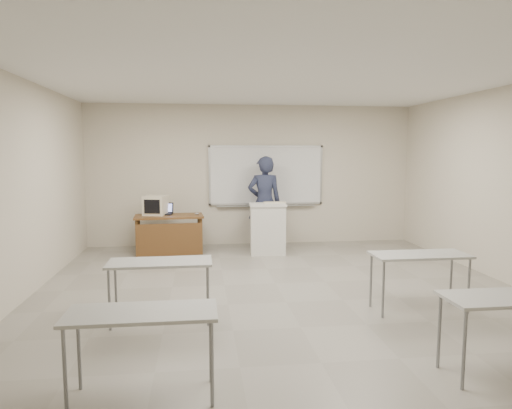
{
  "coord_description": "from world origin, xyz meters",
  "views": [
    {
      "loc": [
        -1.12,
        -5.8,
        1.99
      ],
      "look_at": [
        -0.14,
        2.2,
        1.07
      ],
      "focal_mm": 32.0,
      "sensor_mm": 36.0,
      "label": 1
    }
  ],
  "objects": [
    {
      "name": "keyboard",
      "position": [
        0.34,
        3.03,
        1.0
      ],
      "size": [
        0.44,
        0.15,
        0.02
      ],
      "primitive_type": "cube",
      "rotation": [
        0.0,
        0.0,
        0.01
      ],
      "color": "beige",
      "rests_on": "podium"
    },
    {
      "name": "whiteboard",
      "position": [
        0.3,
        3.97,
        1.48
      ],
      "size": [
        2.48,
        0.1,
        1.31
      ],
      "color": "white",
      "rests_on": "floor"
    },
    {
      "name": "instructor_desk",
      "position": [
        -1.75,
        3.19,
        0.53
      ],
      "size": [
        1.34,
        0.67,
        0.75
      ],
      "rotation": [
        0.0,
        0.0,
        0.07
      ],
      "color": "brown",
      "rests_on": "floor"
    },
    {
      "name": "student_desks",
      "position": [
        -0.0,
        -1.35,
        0.67
      ],
      "size": [
        4.4,
        2.2,
        0.73
      ],
      "color": "#9C9B96",
      "rests_on": "floor"
    },
    {
      "name": "crt_monitor",
      "position": [
        -2.0,
        3.43,
        0.94
      ],
      "size": [
        0.42,
        0.47,
        0.4
      ],
      "rotation": [
        0.0,
        0.0,
        -0.26
      ],
      "color": "beige",
      "rests_on": "instructor_desk"
    },
    {
      "name": "laptop",
      "position": [
        -1.85,
        3.45,
        0.81
      ],
      "size": [
        0.31,
        0.29,
        0.23
      ],
      "rotation": [
        0.0,
        0.0,
        -0.15
      ],
      "color": "black",
      "rests_on": "instructor_desk"
    },
    {
      "name": "floor",
      "position": [
        0.0,
        0.0,
        -0.01
      ],
      "size": [
        7.0,
        8.0,
        0.01
      ],
      "primitive_type": "cube",
      "color": "gray",
      "rests_on": "ground"
    },
    {
      "name": "podium",
      "position": [
        0.19,
        2.95,
        0.5
      ],
      "size": [
        0.71,
        0.52,
        0.99
      ],
      "rotation": [
        0.0,
        0.0,
        -0.07
      ],
      "color": "silver",
      "rests_on": "floor"
    },
    {
      "name": "presenter",
      "position": [
        0.21,
        3.56,
        0.96
      ],
      "size": [
        0.7,
        0.46,
        1.91
      ],
      "primitive_type": "imported",
      "rotation": [
        0.0,
        0.0,
        3.14
      ],
      "color": "black",
      "rests_on": "floor"
    },
    {
      "name": "mouse",
      "position": [
        -1.2,
        3.35,
        0.77
      ],
      "size": [
        0.09,
        0.07,
        0.03
      ],
      "primitive_type": "ellipsoid",
      "rotation": [
        0.0,
        0.0,
        -0.16
      ],
      "color": "gray",
      "rests_on": "instructor_desk"
    }
  ]
}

